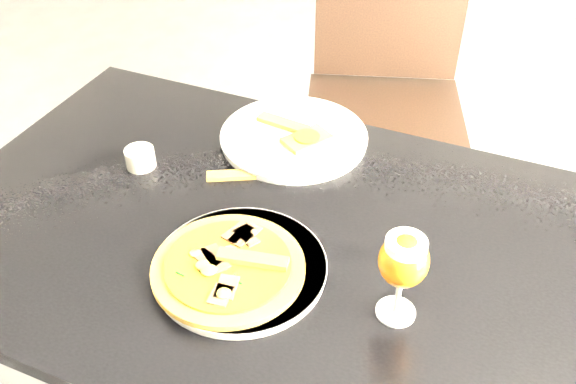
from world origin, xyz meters
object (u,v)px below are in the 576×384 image
at_px(beer_glass, 404,261).
at_px(pizza, 229,266).
at_px(chair_far, 385,92).
at_px(dining_table, 257,262).

bearing_deg(beer_glass, pizza, -175.68).
distance_m(chair_far, pizza, 1.04).
bearing_deg(dining_table, beer_glass, -18.22).
distance_m(pizza, beer_glass, 0.29).
xyz_separation_m(dining_table, beer_glass, (0.28, -0.11, 0.20)).
distance_m(dining_table, chair_far, 0.89).
bearing_deg(dining_table, chair_far, 89.90).
bearing_deg(beer_glass, chair_far, 103.65).
relative_size(chair_far, pizza, 3.93).
bearing_deg(chair_far, pizza, -107.52).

